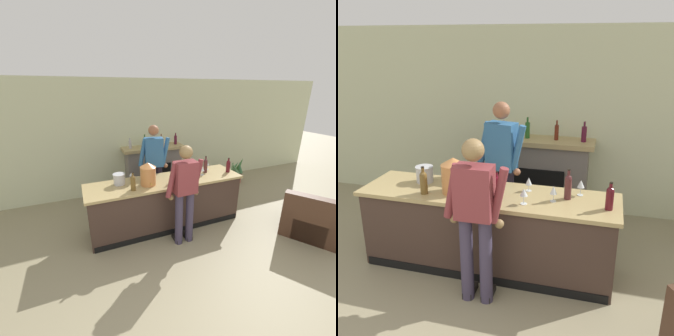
{
  "view_description": "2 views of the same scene",
  "coord_description": "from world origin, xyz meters",
  "views": [
    {
      "loc": [
        -1.33,
        -1.32,
        2.5
      ],
      "look_at": [
        0.31,
        2.64,
        0.99
      ],
      "focal_mm": 24.0,
      "sensor_mm": 36.0,
      "label": 1
    },
    {
      "loc": [
        1.32,
        -1.43,
        2.54
      ],
      "look_at": [
        0.2,
        2.62,
        1.1
      ],
      "focal_mm": 40.0,
      "sensor_mm": 36.0,
      "label": 2
    }
  ],
  "objects": [
    {
      "name": "wine_glass_front_left",
      "position": [
        -0.48,
        2.48,
        1.04
      ],
      "size": [
        0.09,
        0.09,
        0.15
      ],
      "color": "silver",
      "rests_on": "bar_counter"
    },
    {
      "name": "copper_dispenser",
      "position": [
        -0.27,
        2.14,
        1.13
      ],
      "size": [
        0.27,
        0.31,
        0.4
      ],
      "color": "#C98146",
      "rests_on": "bar_counter"
    },
    {
      "name": "ground_plane",
      "position": [
        0.0,
        0.0,
        0.0
      ],
      "size": [
        24.0,
        24.0,
        0.0
      ],
      "primitive_type": "plane",
      "color": "gray"
    },
    {
      "name": "potted_plant_corner",
      "position": [
        2.72,
        3.42,
        0.29
      ],
      "size": [
        0.43,
        0.42,
        0.73
      ],
      "color": "#9E5A4A",
      "rests_on": "ground_plane"
    },
    {
      "name": "wine_bottle_chardonnay_pale",
      "position": [
        -0.57,
        2.01,
        1.07
      ],
      "size": [
        0.08,
        0.08,
        0.31
      ],
      "color": "brown",
      "rests_on": "bar_counter"
    },
    {
      "name": "wine_bottle_merlot_tall",
      "position": [
        1.4,
        2.13,
        1.06
      ],
      "size": [
        0.08,
        0.08,
        0.29
      ],
      "color": "#501119",
      "rests_on": "bar_counter"
    },
    {
      "name": "bar_counter",
      "position": [
        0.1,
        2.21,
        0.47
      ],
      "size": [
        2.89,
        0.76,
        0.93
      ],
      "color": "#3F2D25",
      "rests_on": "ground_plane"
    },
    {
      "name": "wine_glass_back_row",
      "position": [
        0.84,
        2.18,
        1.05
      ],
      "size": [
        0.07,
        0.07,
        0.17
      ],
      "color": "silver",
      "rests_on": "bar_counter"
    },
    {
      "name": "wine_glass_near_bucket",
      "position": [
        0.55,
        2.03,
        1.06
      ],
      "size": [
        0.08,
        0.08,
        0.17
      ],
      "color": "silver",
      "rests_on": "bar_counter"
    },
    {
      "name": "wall_back_panel",
      "position": [
        0.0,
        4.09,
        1.38
      ],
      "size": [
        12.0,
        0.07,
        2.75
      ],
      "color": "beige",
      "rests_on": "ground_plane"
    },
    {
      "name": "person_customer",
      "position": [
        0.17,
        1.6,
        0.94
      ],
      "size": [
        0.66,
        0.31,
        1.71
      ],
      "color": "#3D354C",
      "rests_on": "ground_plane"
    },
    {
      "name": "wine_glass_mid_counter",
      "position": [
        1.1,
        2.42,
        1.06
      ],
      "size": [
        0.08,
        0.08,
        0.18
      ],
      "color": "silver",
      "rests_on": "bar_counter"
    },
    {
      "name": "ice_bucket_steel",
      "position": [
        -0.73,
        2.35,
        1.03
      ],
      "size": [
        0.21,
        0.21,
        0.19
      ],
      "color": "silver",
      "rests_on": "bar_counter"
    },
    {
      "name": "wine_bottle_riesling_slim",
      "position": [
        0.23,
        2.12,
        1.07
      ],
      "size": [
        0.08,
        0.08,
        0.3
      ],
      "color": "maroon",
      "rests_on": "bar_counter"
    },
    {
      "name": "armchair_black",
      "position": [
        2.4,
        0.93,
        0.27
      ],
      "size": [
        1.25,
        1.25,
        0.84
      ],
      "color": "#472D1F",
      "rests_on": "ground_plane"
    },
    {
      "name": "fireplace_stone",
      "position": [
        0.41,
        3.83,
        0.59
      ],
      "size": [
        1.54,
        0.52,
        1.48
      ],
      "color": "slate",
      "rests_on": "ground_plane"
    },
    {
      "name": "wine_glass_by_dispenser",
      "position": [
        0.52,
        2.39,
        1.04
      ],
      "size": [
        0.07,
        0.07,
        0.16
      ],
      "color": "silver",
      "rests_on": "bar_counter"
    },
    {
      "name": "person_bartender",
      "position": [
        0.08,
        2.82,
        1.03
      ],
      "size": [
        0.65,
        0.36,
        1.85
      ],
      "color": "#282231",
      "rests_on": "ground_plane"
    },
    {
      "name": "wine_bottle_rose_blush",
      "position": [
        0.97,
        2.29,
        1.08
      ],
      "size": [
        0.08,
        0.08,
        0.33
      ],
      "color": "#4B2224",
      "rests_on": "bar_counter"
    }
  ]
}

